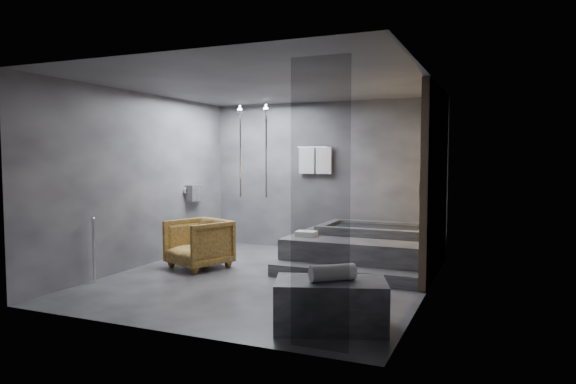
% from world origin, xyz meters
% --- Properties ---
extents(room, '(5.00, 5.04, 2.82)m').
position_xyz_m(room, '(0.40, 0.24, 1.73)').
color(room, '#2B2B2D').
rests_on(room, ground).
extents(tub_deck, '(2.20, 2.00, 0.50)m').
position_xyz_m(tub_deck, '(1.05, 1.45, 0.25)').
color(tub_deck, '#303032').
rests_on(tub_deck, ground).
extents(tub_step, '(2.20, 0.36, 0.18)m').
position_xyz_m(tub_step, '(1.05, 0.27, 0.09)').
color(tub_step, '#303032').
rests_on(tub_step, ground).
extents(concrete_bench, '(1.27, 0.96, 0.51)m').
position_xyz_m(concrete_bench, '(1.53, -1.76, 0.25)').
color(concrete_bench, '#313134').
rests_on(concrete_bench, ground).
extents(driftwood_chair, '(1.09, 1.11, 0.78)m').
position_xyz_m(driftwood_chair, '(-1.32, 0.21, 0.39)').
color(driftwood_chair, '#4B3412').
rests_on(driftwood_chair, ground).
extents(rolled_towel, '(0.47, 0.43, 0.17)m').
position_xyz_m(rolled_towel, '(1.56, -1.78, 0.59)').
color(rolled_towel, white).
rests_on(rolled_towel, concrete_bench).
extents(deck_towel, '(0.33, 0.25, 0.09)m').
position_xyz_m(deck_towel, '(0.25, 0.89, 0.54)').
color(deck_towel, white).
rests_on(deck_towel, tub_deck).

